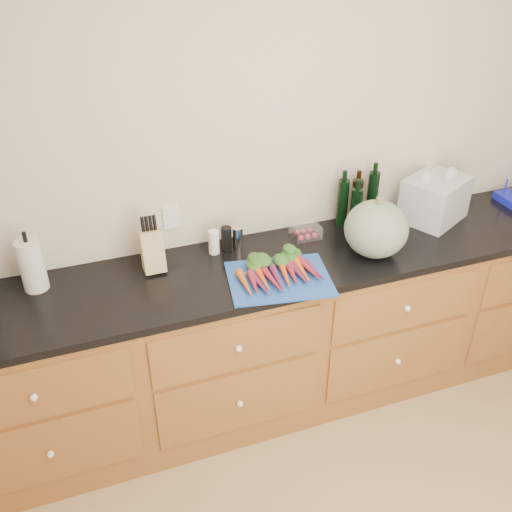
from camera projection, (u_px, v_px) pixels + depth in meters
name	position (u px, v px, depth m)	size (l,w,h in m)	color
wall_back	(280.00, 166.00, 2.96)	(4.10, 0.05, 2.60)	beige
cabinets	(299.00, 331.00, 3.15)	(3.60, 0.64, 0.90)	brown
countertop	(302.00, 259.00, 2.90)	(3.64, 0.62, 0.04)	black
cutting_board	(279.00, 279.00, 2.71)	(0.48, 0.36, 0.01)	#1E4CA7
carrots	(276.00, 270.00, 2.72)	(0.38, 0.28, 0.05)	#DB5419
squash	(376.00, 229.00, 2.84)	(0.32, 0.32, 0.29)	slate
paper_towel	(32.00, 265.00, 2.59)	(0.11, 0.11, 0.25)	silver
knife_block	(152.00, 250.00, 2.74)	(0.10, 0.10, 0.21)	tan
grinder_salt	(214.00, 242.00, 2.89)	(0.05, 0.05, 0.13)	white
grinder_pepper	(226.00, 239.00, 2.90)	(0.05, 0.05, 0.14)	black
canister_chrome	(238.00, 238.00, 2.92)	(0.05, 0.05, 0.12)	silver
tomato_box	(306.00, 231.00, 3.04)	(0.15, 0.12, 0.07)	white
bottles	(357.00, 202.00, 3.11)	(0.24, 0.12, 0.29)	black
grocery_bag	(435.00, 199.00, 3.16)	(0.34, 0.27, 0.25)	silver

